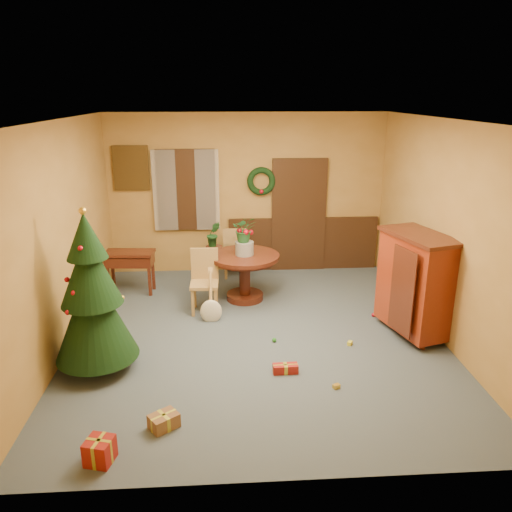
{
  "coord_description": "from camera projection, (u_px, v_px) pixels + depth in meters",
  "views": [
    {
      "loc": [
        -0.43,
        -6.24,
        3.22
      ],
      "look_at": [
        0.01,
        0.4,
        1.03
      ],
      "focal_mm": 35.0,
      "sensor_mm": 36.0,
      "label": 1
    }
  ],
  "objects": [
    {
      "name": "room_envelope",
      "position": [
        259.0,
        213.0,
        9.17
      ],
      "size": [
        5.5,
        5.5,
        5.5
      ],
      "color": "#3A4754",
      "rests_on": "ground"
    },
    {
      "name": "dining_table",
      "position": [
        245.0,
        268.0,
        7.99
      ],
      "size": [
        1.11,
        1.11,
        0.77
      ],
      "color": "#33100B",
      "rests_on": "floor"
    },
    {
      "name": "urn",
      "position": [
        245.0,
        248.0,
        7.89
      ],
      "size": [
        0.29,
        0.29,
        0.21
      ],
      "primitive_type": "cylinder",
      "color": "slate",
      "rests_on": "dining_table"
    },
    {
      "name": "centerpiece_plant",
      "position": [
        244.0,
        229.0,
        7.79
      ],
      "size": [
        0.37,
        0.32,
        0.41
      ],
      "primitive_type": "imported",
      "color": "#1E4C23",
      "rests_on": "urn"
    },
    {
      "name": "chair_near",
      "position": [
        205.0,
        278.0,
        7.62
      ],
      "size": [
        0.43,
        0.43,
        0.97
      ],
      "color": "olive",
      "rests_on": "floor"
    },
    {
      "name": "chair_far",
      "position": [
        235.0,
        251.0,
        8.98
      ],
      "size": [
        0.42,
        0.42,
        0.95
      ],
      "color": "olive",
      "rests_on": "floor"
    },
    {
      "name": "guitar",
      "position": [
        211.0,
        297.0,
        7.26
      ],
      "size": [
        0.41,
        0.54,
        0.74
      ],
      "primitive_type": null,
      "rotation": [
        -0.49,
        0.0,
        -0.19
      ],
      "color": "beige",
      "rests_on": "floor"
    },
    {
      "name": "plant_stand",
      "position": [
        214.0,
        261.0,
        8.58
      ],
      "size": [
        0.28,
        0.28,
        0.73
      ],
      "color": "#33100B",
      "rests_on": "floor"
    },
    {
      "name": "stand_plant",
      "position": [
        214.0,
        234.0,
        8.43
      ],
      "size": [
        0.27,
        0.23,
        0.43
      ],
      "primitive_type": "imported",
      "rotation": [
        0.0,
        0.0,
        0.21
      ],
      "color": "#19471E",
      "rests_on": "plant_stand"
    },
    {
      "name": "christmas_tree",
      "position": [
        92.0,
        296.0,
        5.81
      ],
      "size": [
        0.98,
        0.98,
        2.02
      ],
      "color": "#382111",
      "rests_on": "floor"
    },
    {
      "name": "writing_desk",
      "position": [
        130.0,
        262.0,
        8.28
      ],
      "size": [
        0.84,
        0.46,
        0.72
      ],
      "color": "#33100B",
      "rests_on": "floor"
    },
    {
      "name": "sideboard",
      "position": [
        416.0,
        282.0,
        6.76
      ],
      "size": [
        0.89,
        1.25,
        1.45
      ],
      "color": "#541809",
      "rests_on": "floor"
    },
    {
      "name": "gift_a",
      "position": [
        164.0,
        421.0,
        5.01
      ],
      "size": [
        0.34,
        0.33,
        0.15
      ],
      "color": "brown",
      "rests_on": "floor"
    },
    {
      "name": "gift_b",
      "position": [
        100.0,
        451.0,
        4.53
      ],
      "size": [
        0.29,
        0.29,
        0.24
      ],
      "color": "maroon",
      "rests_on": "floor"
    },
    {
      "name": "gift_c",
      "position": [
        98.0,
        339.0,
        6.67
      ],
      "size": [
        0.33,
        0.3,
        0.15
      ],
      "color": "brown",
      "rests_on": "floor"
    },
    {
      "name": "gift_d",
      "position": [
        285.0,
        369.0,
        6.01
      ],
      "size": [
        0.31,
        0.13,
        0.11
      ],
      "color": "maroon",
      "rests_on": "floor"
    },
    {
      "name": "toy_a",
      "position": [
        293.0,
        367.0,
        6.08
      ],
      "size": [
        0.09,
        0.07,
        0.05
      ],
      "primitive_type": "cube",
      "rotation": [
        0.0,
        0.0,
        0.21
      ],
      "color": "#223B93",
      "rests_on": "floor"
    },
    {
      "name": "toy_b",
      "position": [
        274.0,
        340.0,
        6.75
      ],
      "size": [
        0.06,
        0.06,
        0.06
      ],
      "primitive_type": "sphere",
      "color": "#257C22",
      "rests_on": "floor"
    },
    {
      "name": "toy_c",
      "position": [
        350.0,
        343.0,
        6.67
      ],
      "size": [
        0.09,
        0.09,
        0.05
      ],
      "primitive_type": "cube",
      "rotation": [
        0.0,
        0.0,
        0.97
      ],
      "color": "yellow",
      "rests_on": "floor"
    },
    {
      "name": "toy_d",
      "position": [
        373.0,
        315.0,
        7.51
      ],
      "size": [
        0.06,
        0.06,
        0.06
      ],
      "primitive_type": "sphere",
      "color": "red",
      "rests_on": "floor"
    },
    {
      "name": "toy_e",
      "position": [
        336.0,
        386.0,
        5.69
      ],
      "size": [
        0.09,
        0.08,
        0.05
      ],
      "primitive_type": "cube",
      "rotation": [
        0.0,
        0.0,
        0.43
      ],
      "color": "yellow",
      "rests_on": "floor"
    }
  ]
}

